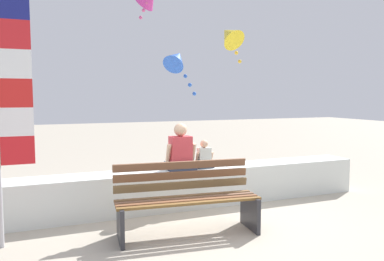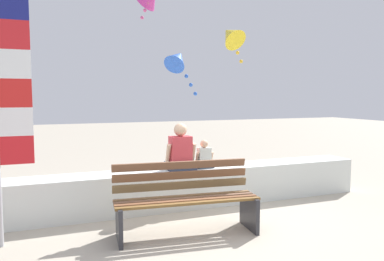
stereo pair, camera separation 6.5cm
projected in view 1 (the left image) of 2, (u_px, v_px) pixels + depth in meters
ground_plane at (214, 221)px, 5.25m from camera, size 40.00×40.00×0.00m
seawall_ledge at (192, 187)px, 5.98m from camera, size 5.95×0.57×0.60m
park_bench at (187, 200)px, 4.76m from camera, size 1.85×0.79×0.88m
person_adult at (181, 152)px, 5.82m from camera, size 0.47×0.35×0.72m
person_child at (204, 157)px, 5.98m from camera, size 0.29×0.21×0.45m
flag_banner at (7, 80)px, 4.20m from camera, size 0.41×0.05×3.24m
kite_purple at (3, 24)px, 7.67m from camera, size 0.94×0.78×0.98m
kite_yellow at (229, 35)px, 8.02m from camera, size 0.64×0.73×0.91m
kite_blue at (177, 59)px, 7.75m from camera, size 0.74×0.74×1.06m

